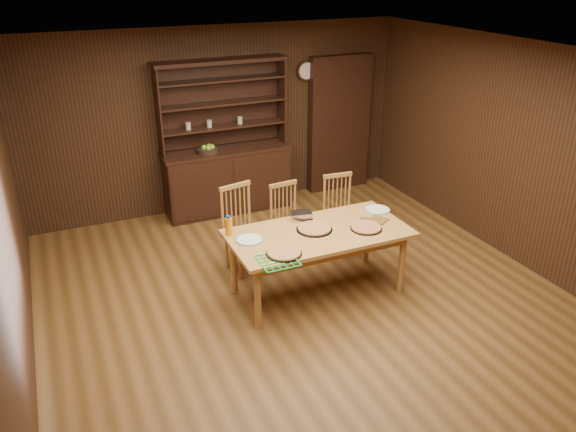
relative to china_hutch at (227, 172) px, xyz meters
name	(u,v)px	position (x,y,z in m)	size (l,w,h in m)	color
floor	(310,304)	(0.00, -2.75, -0.60)	(6.00, 6.00, 0.00)	brown
room_shell	(312,166)	(0.00, -2.75, 0.98)	(6.00, 6.00, 6.00)	white
china_hutch	(227,172)	(0.00, 0.00, 0.00)	(1.84, 0.52, 2.17)	black
doorway	(339,124)	(1.90, 0.15, 0.45)	(1.00, 0.18, 2.10)	black
wall_clock	(306,71)	(1.35, 0.20, 1.30)	(0.30, 0.05, 0.30)	black
dining_table	(318,238)	(0.19, -2.56, 0.08)	(1.93, 0.97, 0.75)	#BB8640
chair_left	(241,225)	(-0.39, -1.69, -0.04)	(0.51, 0.49, 1.05)	#B5833E
chair_center	(287,219)	(0.22, -1.64, -0.09)	(0.42, 0.41, 0.95)	#B5833E
chair_right	(339,210)	(0.91, -1.72, -0.08)	(0.43, 0.41, 0.98)	#B5833E
pizza_left	(284,253)	(-0.35, -2.87, 0.17)	(0.36, 0.36, 0.04)	black
pizza_right	(366,227)	(0.69, -2.71, 0.17)	(0.35, 0.35, 0.04)	black
pizza_center	(314,228)	(0.16, -2.51, 0.17)	(0.39, 0.39, 0.04)	black
cooling_rack	(278,261)	(-0.46, -2.97, 0.16)	(0.35, 0.35, 0.02)	green
plate_left	(249,240)	(-0.56, -2.45, 0.16)	(0.28, 0.28, 0.02)	silver
plate_right	(377,210)	(1.06, -2.34, 0.16)	(0.29, 0.29, 0.02)	silver
foil_dish	(301,216)	(0.15, -2.21, 0.20)	(0.22, 0.16, 0.09)	white
juice_bottle	(229,226)	(-0.71, -2.24, 0.26)	(0.07, 0.07, 0.22)	orange
pot_holder_a	(378,220)	(0.92, -2.58, 0.16)	(0.19, 0.19, 0.01)	#A52012
pot_holder_b	(368,221)	(0.79, -2.56, 0.16)	(0.18, 0.18, 0.01)	#A52012
fruit_bowl	(208,150)	(-0.28, -0.07, 0.39)	(0.30, 0.30, 0.12)	black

